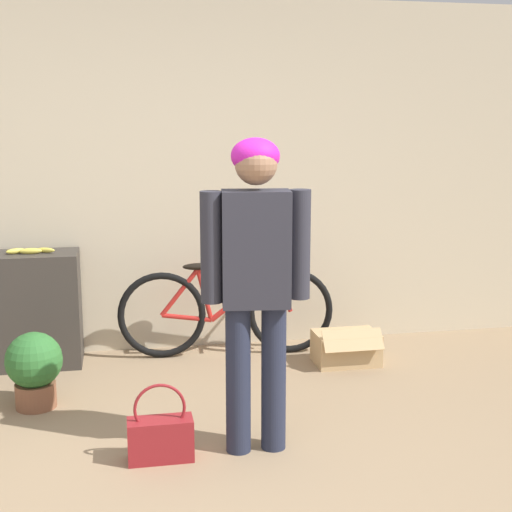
# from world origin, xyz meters

# --- Properties ---
(wall_back) EXTENTS (8.00, 0.07, 2.60)m
(wall_back) POSITION_xyz_m (0.00, 2.59, 1.30)
(wall_back) COLOR beige
(wall_back) RESTS_ON ground_plane
(side_shelf) EXTENTS (0.90, 0.39, 0.81)m
(side_shelf) POSITION_xyz_m (-1.12, 2.35, 0.41)
(side_shelf) COLOR #38332D
(side_shelf) RESTS_ON ground_plane
(person) EXTENTS (0.56, 0.25, 1.64)m
(person) POSITION_xyz_m (0.29, 0.73, 0.99)
(person) COLOR #23283D
(person) RESTS_ON ground_plane
(bicycle) EXTENTS (1.59, 0.46, 0.71)m
(bicycle) POSITION_xyz_m (0.37, 2.30, 0.34)
(bicycle) COLOR black
(bicycle) RESTS_ON ground_plane
(banana) EXTENTS (0.34, 0.09, 0.04)m
(banana) POSITION_xyz_m (-1.00, 2.32, 0.83)
(banana) COLOR #EAD64C
(banana) RESTS_ON side_shelf
(handbag) EXTENTS (0.33, 0.14, 0.41)m
(handbag) POSITION_xyz_m (-0.21, 0.70, 0.13)
(handbag) COLOR maroon
(handbag) RESTS_ON ground_plane
(cardboard_box) EXTENTS (0.45, 0.36, 0.29)m
(cardboard_box) POSITION_xyz_m (1.18, 1.95, 0.12)
(cardboard_box) COLOR tan
(cardboard_box) RESTS_ON ground_plane
(potted_plant) EXTENTS (0.34, 0.34, 0.47)m
(potted_plant) POSITION_xyz_m (-0.92, 1.54, 0.26)
(potted_plant) COLOR brown
(potted_plant) RESTS_ON ground_plane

